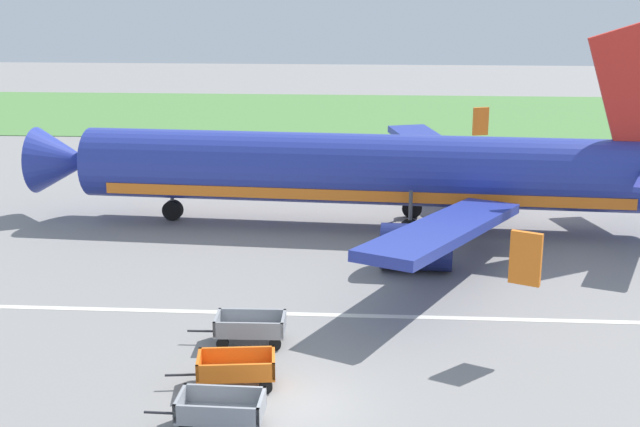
% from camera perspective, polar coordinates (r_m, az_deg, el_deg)
% --- Properties ---
extents(ground_plane, '(220.00, 220.00, 0.00)m').
position_cam_1_polar(ground_plane, '(26.86, -1.46, -12.81)').
color(ground_plane, gray).
extents(grass_strip, '(220.00, 28.00, 0.06)m').
position_cam_1_polar(grass_strip, '(83.79, 2.21, 6.73)').
color(grass_strip, '#518442').
rests_on(grass_strip, ground).
extents(apron_stripe, '(120.00, 0.36, 0.01)m').
position_cam_1_polar(apron_stripe, '(33.53, -0.32, -6.82)').
color(apron_stripe, silver).
rests_on(apron_stripe, ground).
extents(airplane, '(37.65, 30.23, 11.34)m').
position_cam_1_polar(airplane, '(44.41, 4.34, 2.84)').
color(airplane, '#28389E').
rests_on(airplane, ground).
extents(baggage_cart_third_in_row, '(3.57, 1.45, 1.07)m').
position_cam_1_polar(baggage_cart_third_in_row, '(25.49, -6.72, -13.03)').
color(baggage_cart_third_in_row, gray).
rests_on(baggage_cart_third_in_row, ground).
extents(baggage_cart_fourth_in_row, '(3.61, 1.70, 1.07)m').
position_cam_1_polar(baggage_cart_fourth_in_row, '(27.89, -5.68, -10.37)').
color(baggage_cart_fourth_in_row, orange).
rests_on(baggage_cart_fourth_in_row, ground).
extents(baggage_cart_far_end, '(3.57, 1.46, 1.07)m').
position_cam_1_polar(baggage_cart_far_end, '(30.91, -4.73, -7.67)').
color(baggage_cart_far_end, gray).
rests_on(baggage_cart_far_end, ground).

